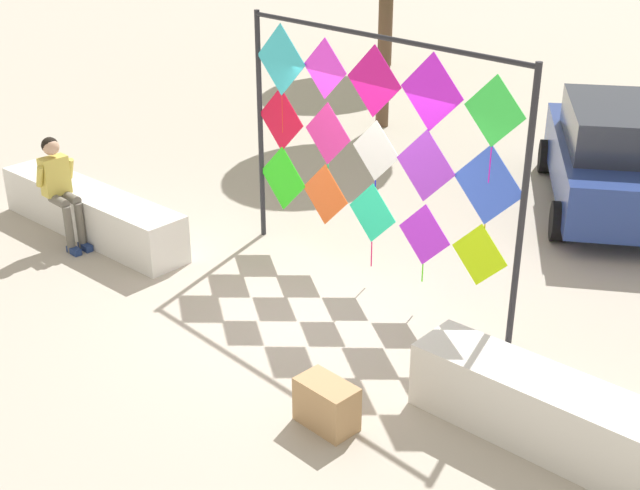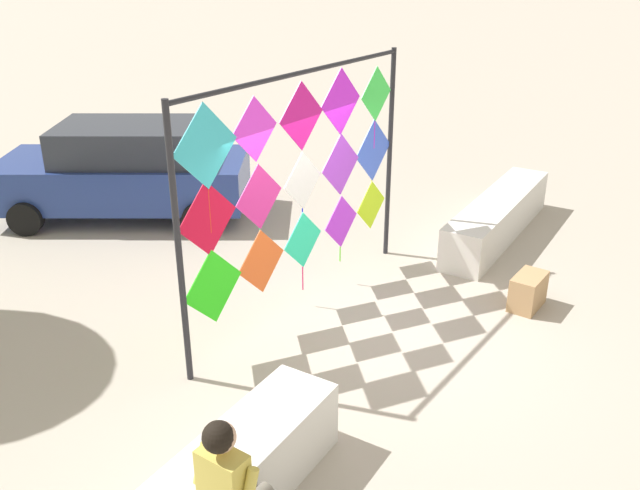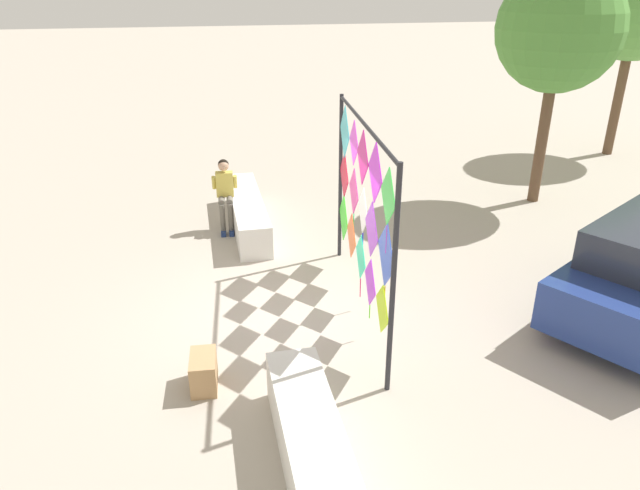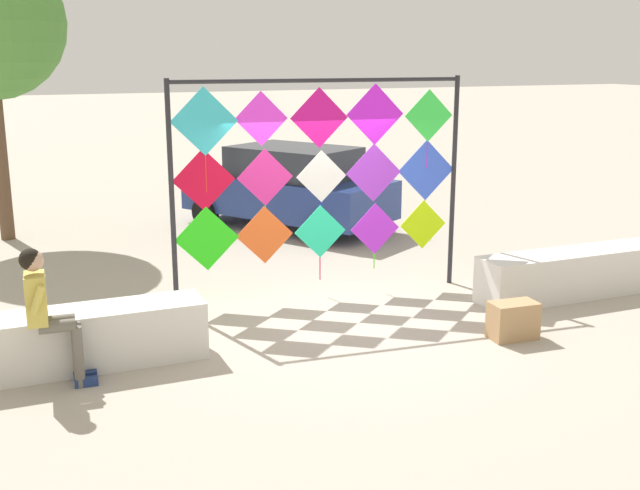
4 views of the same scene
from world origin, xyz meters
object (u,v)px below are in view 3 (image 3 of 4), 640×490
kite_display_rack (361,202)px  tree_palm_like (558,30)px  seated_vendor (225,190)px  cardboard_box_large (204,372)px

kite_display_rack → tree_palm_like: 7.03m
seated_vendor → tree_palm_like: tree_palm_like is taller
kite_display_rack → cardboard_box_large: (1.53, -2.53, -1.63)m
tree_palm_like → seated_vendor: bearing=-88.4°
cardboard_box_large → kite_display_rack: bearing=121.2°
seated_vendor → tree_palm_like: bearing=91.6°
kite_display_rack → seated_vendor: size_ratio=2.77×
kite_display_rack → cardboard_box_large: size_ratio=7.25×
seated_vendor → cardboard_box_large: 5.39m
seated_vendor → tree_palm_like: (-0.20, 7.29, 3.01)m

